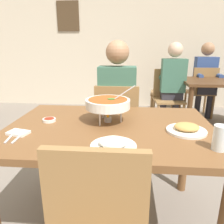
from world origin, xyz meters
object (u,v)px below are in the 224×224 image
(drink_glass, at_px, (220,139))
(dining_table_far, at_px, (215,89))
(rice_plate, at_px, (113,144))
(appetizer_plate, at_px, (186,129))
(dining_table_main, at_px, (110,140))
(chair_bg_corner, at_px, (169,89))
(chair_bg_middle, at_px, (167,94))
(patron_bg_right, at_px, (205,76))
(patron_bg_middle, at_px, (172,80))
(diner_main, at_px, (117,99))
(chair_diner_main, at_px, (117,122))
(curry_bowl, at_px, (108,104))
(chair_bg_right, at_px, (202,90))
(sauce_dish, at_px, (49,120))

(drink_glass, bearing_deg, dining_table_far, 70.38)
(rice_plate, height_order, drink_glass, drink_glass)
(appetizer_plate, bearing_deg, dining_table_main, 172.51)
(drink_glass, distance_m, chair_bg_corner, 2.88)
(drink_glass, xyz_separation_m, chair_bg_middle, (0.15, 2.43, -0.30))
(appetizer_plate, bearing_deg, patron_bg_right, 70.25)
(drink_glass, height_order, chair_bg_corner, chair_bg_corner)
(patron_bg_middle, bearing_deg, diner_main, -120.78)
(chair_bg_middle, relative_size, patron_bg_right, 0.69)
(chair_diner_main, xyz_separation_m, appetizer_plate, (0.47, -0.82, 0.27))
(dining_table_main, height_order, dining_table_far, same)
(rice_plate, bearing_deg, chair_diner_main, 92.45)
(appetizer_plate, bearing_deg, curry_bowl, 164.16)
(diner_main, height_order, rice_plate, diner_main)
(chair_diner_main, height_order, chair_bg_right, same)
(diner_main, height_order, chair_bg_corner, diner_main)
(diner_main, height_order, chair_bg_middle, diner_main)
(rice_plate, relative_size, patron_bg_middle, 0.18)
(drink_glass, bearing_deg, chair_bg_middle, 86.57)
(chair_bg_right, xyz_separation_m, patron_bg_middle, (-0.62, -0.49, 0.24))
(curry_bowl, relative_size, chair_bg_corner, 0.37)
(sauce_dish, bearing_deg, chair_bg_middle, 61.04)
(curry_bowl, distance_m, chair_bg_middle, 2.22)
(diner_main, distance_m, appetizer_plate, 0.98)
(rice_plate, distance_m, appetizer_plate, 0.50)
(dining_table_far, xyz_separation_m, chair_bg_right, (-0.02, 0.52, -0.11))
(patron_bg_middle, bearing_deg, rice_plate, -106.87)
(dining_table_main, height_order, patron_bg_right, patron_bg_right)
(chair_diner_main, relative_size, appetizer_plate, 3.75)
(sauce_dish, bearing_deg, dining_table_far, 47.43)
(drink_glass, bearing_deg, rice_plate, -177.56)
(dining_table_far, bearing_deg, sauce_dish, -132.57)
(appetizer_plate, distance_m, sauce_dish, 0.91)
(curry_bowl, height_order, chair_bg_right, curry_bowl)
(dining_table_far, bearing_deg, chair_bg_corner, 140.72)
(rice_plate, bearing_deg, patron_bg_right, 64.65)
(chair_diner_main, xyz_separation_m, chair_bg_corner, (0.82, 1.80, 0.00))
(chair_diner_main, relative_size, chair_bg_middle, 1.00)
(chair_diner_main, relative_size, patron_bg_middle, 0.69)
(chair_diner_main, distance_m, dining_table_far, 1.93)
(curry_bowl, height_order, sauce_dish, curry_bowl)
(dining_table_main, distance_m, rice_plate, 0.34)
(chair_diner_main, xyz_separation_m, curry_bowl, (-0.02, -0.68, 0.37))
(diner_main, height_order, dining_table_far, diner_main)
(chair_diner_main, distance_m, diner_main, 0.24)
(dining_table_main, xyz_separation_m, sauce_dish, (-0.43, 0.05, 0.11))
(dining_table_main, distance_m, chair_bg_middle, 2.26)
(patron_bg_right, bearing_deg, patron_bg_middle, -141.44)
(curry_bowl, bearing_deg, sauce_dish, -176.53)
(patron_bg_right, bearing_deg, curry_bowl, -119.84)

